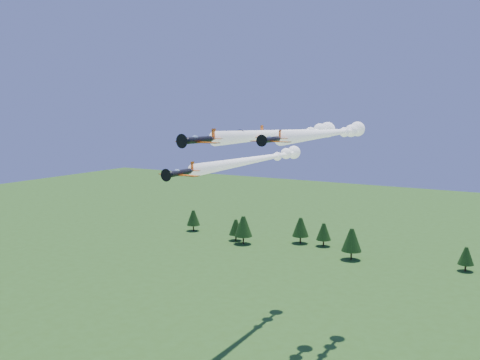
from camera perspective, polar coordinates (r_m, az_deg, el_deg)
The scene contains 5 objects.
plane_lead at distance 113.76m, azimuth 5.28°, elevation 4.99°, with size 9.33×56.23×3.70m.
plane_left at distance 130.97m, azimuth 2.08°, elevation 2.27°, with size 8.52×61.64×3.70m.
plane_right at distance 119.29m, azimuth 9.78°, elevation 4.99°, with size 7.12×56.11×3.70m.
plane_slot at distance 102.02m, azimuth 1.25°, elevation 4.81°, with size 8.36×9.15×2.97m.
treeline at distance 207.12m, azimuth 12.13°, elevation -6.05°, with size 174.09×20.89×11.52m.
Camera 1 is at (50.50, -81.95, 54.32)m, focal length 40.00 mm.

